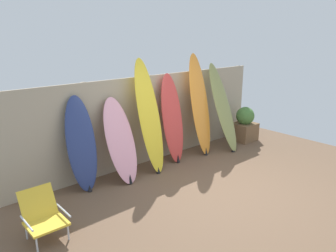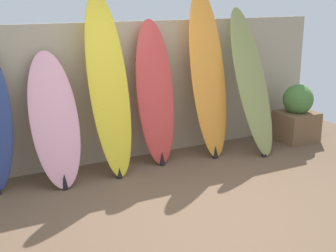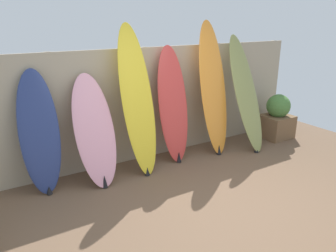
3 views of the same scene
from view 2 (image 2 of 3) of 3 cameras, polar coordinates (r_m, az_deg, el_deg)
The scene contains 8 objects.
ground at distance 4.72m, azimuth 4.51°, elevation -11.05°, with size 7.68×7.68×0.00m, color brown.
fence_back at distance 6.12m, azimuth -5.49°, elevation 4.14°, with size 6.08×0.11×1.80m.
surfboard_pink_1 at distance 5.46m, azimuth -13.66°, elevation 0.65°, with size 0.56×0.63×1.52m.
surfboard_yellow_2 at distance 5.60m, azimuth -7.25°, elevation 4.85°, with size 0.56×0.64×2.18m.
surfboard_red_3 at distance 5.96m, azimuth -1.54°, elevation 3.95°, with size 0.52×0.45×1.84m.
surfboard_orange_4 at distance 6.25m, azimuth 4.93°, elevation 6.17°, with size 0.60×0.57×2.21m.
surfboard_olive_5 at distance 6.51m, azimuth 10.14°, elevation 5.35°, with size 0.57×0.87×1.97m.
planter_box at distance 7.21m, azimuth 15.43°, elevation 1.30°, with size 0.55×0.50×0.85m.
Camera 2 is at (-2.31, -3.53, 2.13)m, focal length 50.00 mm.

